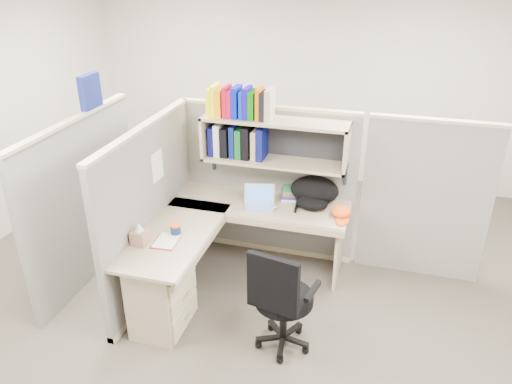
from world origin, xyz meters
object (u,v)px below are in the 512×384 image
(desk, at_px, (190,269))
(laptop, at_px, (259,198))
(task_chair, at_px, (281,315))
(backpack, at_px, (313,193))
(snack_canister, at_px, (176,229))

(desk, xyz_separation_m, laptop, (0.42, 0.76, 0.40))
(desk, xyz_separation_m, task_chair, (0.89, -0.27, -0.09))
(laptop, distance_m, task_chair, 1.23)
(desk, relative_size, backpack, 3.69)
(backpack, bearing_deg, task_chair, -79.43)
(task_chair, bearing_deg, desk, 163.11)
(snack_canister, relative_size, task_chair, 0.09)
(desk, distance_m, backpack, 1.38)
(backpack, distance_m, snack_canister, 1.37)
(laptop, bearing_deg, snack_canister, -142.88)
(desk, height_order, task_chair, task_chair)
(desk, height_order, laptop, laptop)
(backpack, relative_size, snack_canister, 5.04)
(desk, distance_m, laptop, 0.95)
(laptop, height_order, task_chair, task_chair)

